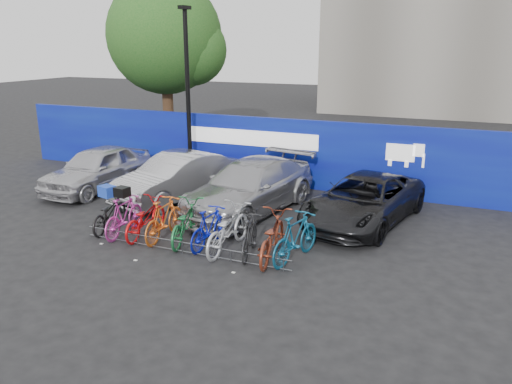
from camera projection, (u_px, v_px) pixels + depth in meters
The scene contains 21 objects.
ground at pixel (195, 244), 12.64m from camera, with size 100.00×100.00×0.00m, color black.
hoarding at pixel (278, 152), 17.60m from camera, with size 22.00×0.18×2.40m.
tree at pixel (170, 39), 22.58m from camera, with size 5.40×5.20×7.80m.
lamppost at pixel (188, 91), 17.66m from camera, with size 0.25×0.50×6.11m.
bike_rack at pixel (182, 247), 12.07m from camera, with size 5.60×0.03×0.30m.
car_0 at pixel (97, 168), 17.21m from camera, with size 1.77×4.39×1.49m, color #B9B9BD.
car_1 at pixel (177, 177), 16.12m from camera, with size 1.56×4.48×1.48m, color #A2A3A7.
car_2 at pixel (250, 187), 14.96m from camera, with size 2.12×5.22×1.52m, color #A1A2A6.
car_3 at pixel (364, 200), 14.00m from camera, with size 2.21×4.80×1.33m, color black.
bike_0 at pixel (109, 213), 13.53m from camera, with size 0.62×1.79×0.94m, color black.
bike_1 at pixel (124, 216), 13.13m from camera, with size 0.50×1.77×1.06m, color #C837A2.
bike_2 at pixel (145, 218), 13.07m from camera, with size 0.66×1.88×0.99m, color red.
bike_3 at pixel (164, 219), 12.84m from camera, with size 0.51×1.82×1.09m, color orange.
bike_4 at pixel (185, 222), 12.69m from camera, with size 0.69×1.98×1.04m, color #1A6732.
bike_5 at pixel (210, 228), 12.34m from camera, with size 0.48×1.69×1.02m, color #0A15AD.
bike_6 at pixel (228, 229), 12.13m from camera, with size 0.74×2.11×1.11m, color #B3B6BB.
bike_7 at pixel (250, 236), 11.83m from camera, with size 0.47×1.65×0.99m, color #272729.
bike_8 at pixel (272, 237), 11.66m from camera, with size 0.73×2.09×1.10m, color maroon.
bike_9 at pixel (296, 238), 11.54m from camera, with size 0.54×1.92×1.15m, color #115174.
cargo_crate at pixel (107, 191), 13.35m from camera, with size 0.42×0.32×0.30m, color #193BB0.
cargo_topcase at pixel (122, 192), 12.94m from camera, with size 0.34×0.31×0.25m, color black.
Camera 1 is at (5.96, -10.22, 4.90)m, focal length 35.00 mm.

